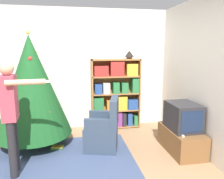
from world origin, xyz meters
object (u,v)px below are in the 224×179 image
television (183,116)px  armchair (104,131)px  christmas_tree (32,86)px  table_lamp (129,54)px  bookshelf (116,94)px  standing_person (11,110)px

television → armchair: armchair is taller
christmas_tree → table_lamp: (1.95, 0.62, 0.53)m
bookshelf → table_lamp: 0.93m
bookshelf → table_lamp: bearing=1.2°
television → armchair: (-1.30, 0.35, -0.30)m
armchair → table_lamp: table_lamp is taller
television → table_lamp: bearing=113.5°
bookshelf → armchair: bookshelf is taller
bookshelf → christmas_tree: bearing=-159.6°
television → christmas_tree: christmas_tree is taller
armchair → table_lamp: bearing=159.4°
table_lamp → bookshelf: bearing=-178.8°
armchair → table_lamp: 1.80m
christmas_tree → television: bearing=-16.2°
bookshelf → television: (0.89, -1.35, -0.13)m
television → bookshelf: bearing=123.3°
bookshelf → christmas_tree: (-1.65, -0.61, 0.34)m
bookshelf → standing_person: size_ratio=0.96×
bookshelf → armchair: (-0.42, -1.00, -0.44)m
christmas_tree → armchair: 1.51m
armchair → television: bearing=89.9°
christmas_tree → standing_person: 0.99m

